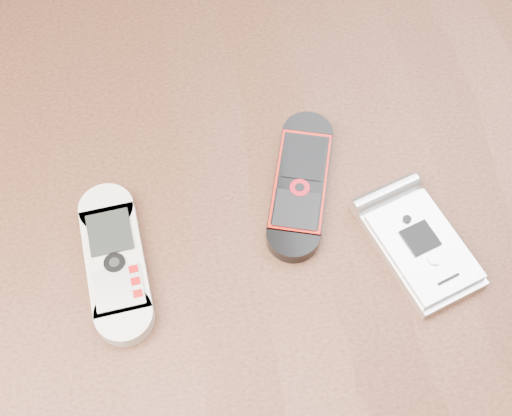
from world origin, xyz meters
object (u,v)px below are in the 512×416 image
object	(u,v)px
table	(251,268)
motorola_razr	(420,246)
nokia_white	(115,261)
nokia_black_red	(300,183)

from	to	relation	value
table	motorola_razr	size ratio (longest dim) A/B	10.44
table	nokia_white	size ratio (longest dim) A/B	8.76
nokia_black_red	table	bearing A→B (deg)	-139.66
table	motorola_razr	world-z (taller)	motorola_razr
nokia_white	table	bearing A→B (deg)	9.53
nokia_black_red	motorola_razr	xyz separation A→B (m)	(0.08, -0.07, 0.00)
table	nokia_white	distance (m)	0.16
nokia_white	nokia_black_red	distance (m)	0.16
nokia_white	nokia_black_red	world-z (taller)	nokia_white
table	nokia_white	bearing A→B (deg)	-165.78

